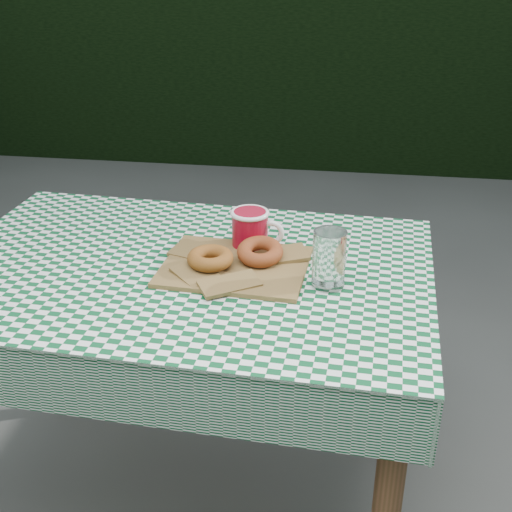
{
  "coord_description": "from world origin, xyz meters",
  "views": [
    {
      "loc": [
        0.51,
        -1.46,
        1.48
      ],
      "look_at": [
        0.3,
        -0.07,
        0.79
      ],
      "focal_mm": 46.59,
      "sensor_mm": 36.0,
      "label": 1
    }
  ],
  "objects": [
    {
      "name": "ground",
      "position": [
        0.0,
        0.0,
        0.0
      ],
      "size": [
        60.0,
        60.0,
        0.0
      ],
      "primitive_type": "plane",
      "color": "#52524D",
      "rests_on": "ground"
    },
    {
      "name": "hedge_north",
      "position": [
        0.0,
        3.2,
        0.9
      ],
      "size": [
        7.0,
        0.7,
        1.8
      ],
      "primitive_type": "cube",
      "color": "black",
      "rests_on": "ground"
    },
    {
      "name": "table",
      "position": [
        0.13,
        -0.08,
        0.38
      ],
      "size": [
        1.19,
        0.83,
        0.75
      ],
      "primitive_type": "cube",
      "rotation": [
        0.0,
        0.0,
        -0.05
      ],
      "color": "brown",
      "rests_on": "ground"
    },
    {
      "name": "tablecloth",
      "position": [
        0.13,
        -0.08,
        0.75
      ],
      "size": [
        1.21,
        0.85,
        0.01
      ],
      "primitive_type": "cube",
      "rotation": [
        0.0,
        0.0,
        -0.05
      ],
      "color": "#0B4925",
      "rests_on": "table"
    },
    {
      "name": "paper_bag",
      "position": [
        0.25,
        -0.08,
        0.76
      ],
      "size": [
        0.35,
        0.29,
        0.02
      ],
      "primitive_type": "cube",
      "rotation": [
        0.0,
        0.0,
        -0.06
      ],
      "color": "olive",
      "rests_on": "tablecloth"
    },
    {
      "name": "bagel_front",
      "position": [
        0.2,
        -0.1,
        0.79
      ],
      "size": [
        0.12,
        0.12,
        0.03
      ],
      "primitive_type": "torus",
      "rotation": [
        0.0,
        0.0,
        0.15
      ],
      "color": "brown",
      "rests_on": "paper_bag"
    },
    {
      "name": "bagel_back",
      "position": [
        0.31,
        -0.05,
        0.79
      ],
      "size": [
        0.11,
        0.11,
        0.03
      ],
      "primitive_type": "torus",
      "rotation": [
        0.0,
        0.0,
        0.03
      ],
      "color": "brown",
      "rests_on": "paper_bag"
    },
    {
      "name": "coffee_mug",
      "position": [
        0.27,
        0.04,
        0.81
      ],
      "size": [
        0.2,
        0.2,
        0.1
      ],
      "primitive_type": null,
      "rotation": [
        0.0,
        0.0,
        -0.1
      ],
      "color": "maroon",
      "rests_on": "tablecloth"
    },
    {
      "name": "drinking_glass",
      "position": [
        0.47,
        -0.13,
        0.82
      ],
      "size": [
        0.1,
        0.1,
        0.13
      ],
      "primitive_type": "cylinder",
      "rotation": [
        0.0,
        0.0,
        0.37
      ],
      "color": "white",
      "rests_on": "tablecloth"
    }
  ]
}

